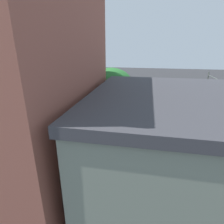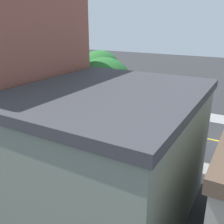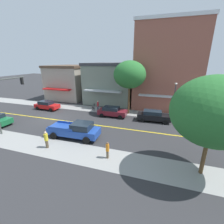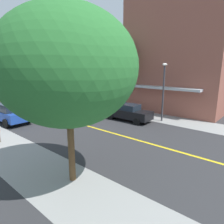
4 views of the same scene
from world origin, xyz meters
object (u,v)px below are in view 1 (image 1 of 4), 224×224
(street_tree_right_corner, at_px, (79,78))
(pedestrian_red_shirt, at_px, (158,137))
(parking_meter, at_px, (162,135))
(maroon_sedan_left_curb, at_px, (131,128))
(pedestrian_yellow_shirt, at_px, (156,103))
(small_dog, at_px, (167,143))
(street_tree_left_near, at_px, (111,88))
(blue_pickup_truck, at_px, (147,108))
(black_sedan_left_curb, at_px, (84,124))
(traffic_light_mast, at_px, (209,88))
(pedestrian_orange_shirt, at_px, (120,102))
(street_lamp, at_px, (56,109))

(street_tree_right_corner, bearing_deg, pedestrian_red_shirt, -131.44)
(parking_meter, distance_m, maroon_sedan_left_curb, 3.99)
(pedestrian_yellow_shirt, bearing_deg, small_dog, -172.27)
(maroon_sedan_left_curb, bearing_deg, pedestrian_red_shirt, 148.12)
(street_tree_left_near, height_order, pedestrian_red_shirt, street_tree_left_near)
(maroon_sedan_left_curb, distance_m, small_dog, 4.83)
(blue_pickup_truck, bearing_deg, black_sedan_left_curb, 41.50)
(parking_meter, relative_size, maroon_sedan_left_curb, 0.32)
(pedestrian_red_shirt, bearing_deg, pedestrian_yellow_shirt, -99.68)
(traffic_light_mast, bearing_deg, maroon_sedan_left_curb, -51.64)
(blue_pickup_truck, bearing_deg, pedestrian_orange_shirt, -31.06)
(parking_meter, xyz_separation_m, street_lamp, (-0.30, 12.67, 2.50))
(street_tree_right_corner, distance_m, pedestrian_orange_shirt, 8.74)
(traffic_light_mast, distance_m, pedestrian_red_shirt, 13.52)
(street_tree_right_corner, bearing_deg, small_dog, -129.93)
(street_tree_left_near, relative_size, pedestrian_orange_shirt, 5.23)
(pedestrian_yellow_shirt, bearing_deg, street_tree_right_corner, 96.64)
(maroon_sedan_left_curb, bearing_deg, traffic_light_mast, -142.19)
(traffic_light_mast, relative_size, pedestrian_red_shirt, 3.78)
(parking_meter, xyz_separation_m, maroon_sedan_left_curb, (1.48, 3.70, -0.12))
(small_dog, bearing_deg, maroon_sedan_left_curb, 179.05)
(pedestrian_orange_shirt, bearing_deg, traffic_light_mast, 159.66)
(pedestrian_orange_shirt, bearing_deg, pedestrian_red_shirt, 104.25)
(black_sedan_left_curb, relative_size, pedestrian_yellow_shirt, 2.63)
(parking_meter, bearing_deg, blue_pickup_truck, 11.19)
(street_tree_right_corner, xyz_separation_m, blue_pickup_truck, (-2.23, -12.42, -4.17))
(street_tree_left_near, distance_m, street_lamp, 7.41)
(traffic_light_mast, xyz_separation_m, pedestrian_red_shirt, (-10.59, 7.63, -3.51))
(street_tree_right_corner, bearing_deg, maroon_sedan_left_curb, -134.05)
(traffic_light_mast, height_order, pedestrian_yellow_shirt, traffic_light_mast)
(blue_pickup_truck, bearing_deg, street_tree_right_corner, -12.39)
(blue_pickup_truck, relative_size, pedestrian_yellow_shirt, 3.32)
(black_sedan_left_curb, distance_m, maroon_sedan_left_curb, 6.34)
(blue_pickup_truck, relative_size, pedestrian_red_shirt, 3.29)
(traffic_light_mast, bearing_deg, pedestrian_orange_shirt, -98.40)
(street_tree_left_near, relative_size, black_sedan_left_curb, 1.80)
(street_tree_right_corner, relative_size, maroon_sedan_left_curb, 1.70)
(street_tree_right_corner, distance_m, traffic_light_mast, 21.55)
(traffic_light_mast, height_order, street_lamp, traffic_light_mast)
(street_tree_right_corner, bearing_deg, pedestrian_orange_shirt, -86.93)
(traffic_light_mast, xyz_separation_m, pedestrian_yellow_shirt, (2.25, 7.43, -3.55))
(pedestrian_red_shirt, bearing_deg, street_tree_left_near, -7.11)
(street_tree_left_near, distance_m, traffic_light_mast, 17.01)
(traffic_light_mast, bearing_deg, pedestrian_yellow_shirt, -106.87)
(street_tree_right_corner, distance_m, pedestrian_yellow_shirt, 14.66)
(traffic_light_mast, xyz_separation_m, street_lamp, (-10.39, 19.85, -1.06))
(street_tree_left_near, xyz_separation_m, small_dog, (-0.06, -6.43, -5.98))
(blue_pickup_truck, bearing_deg, pedestrian_yellow_shirt, -121.93)
(small_dog, bearing_deg, pedestrian_orange_shirt, 145.65)
(black_sedan_left_curb, xyz_separation_m, pedestrian_yellow_shirt, (10.66, -9.79, 0.11))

